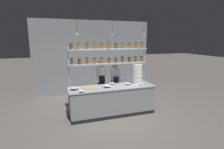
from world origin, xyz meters
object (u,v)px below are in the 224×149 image
object	(u,v)px
prep_bowl_center_back	(74,89)
serving_cup_front	(140,85)
container_stack	(137,74)
prep_bowl_center_front	(82,91)
prep_bowl_far_left	(112,84)
cutting_board	(90,88)
prep_bowl_near_right	(128,84)
chef_center	(115,81)
prep_bowl_near_left	(108,87)
chef_left	(101,80)
spice_shelf_unit	(109,57)

from	to	relation	value
prep_bowl_center_back	serving_cup_front	xyz separation A→B (m)	(2.03, -0.26, 0.01)
container_stack	prep_bowl_center_front	size ratio (longest dim) A/B	3.85
serving_cup_front	prep_bowl_far_left	bearing A→B (deg)	146.61
cutting_board	prep_bowl_near_right	xyz separation A→B (m)	(1.28, 0.10, 0.01)
chef_center	prep_bowl_near_left	world-z (taller)	chef_center
chef_left	prep_bowl_far_left	distance (m)	0.49
prep_bowl_near_left	prep_bowl_far_left	size ratio (longest dim) A/B	1.34
prep_bowl_near_left	prep_bowl_near_right	world-z (taller)	prep_bowl_near_left
chef_left	prep_bowl_near_left	distance (m)	0.72
spice_shelf_unit	prep_bowl_far_left	bearing A→B (deg)	-47.05
container_stack	prep_bowl_near_left	bearing A→B (deg)	-170.35
spice_shelf_unit	prep_bowl_near_left	size ratio (longest dim) A/B	11.05
container_stack	prep_bowl_center_back	distance (m)	2.13
cutting_board	prep_bowl_near_right	world-z (taller)	prep_bowl_near_right
spice_shelf_unit	cutting_board	distance (m)	1.19
cutting_board	prep_bowl_near_left	size ratio (longest dim) A/B	1.68
spice_shelf_unit	prep_bowl_center_back	bearing A→B (deg)	-164.16
spice_shelf_unit	serving_cup_front	size ratio (longest dim) A/B	27.63
cutting_board	prep_bowl_center_back	xyz separation A→B (m)	(-0.47, 0.03, 0.02)
spice_shelf_unit	container_stack	xyz separation A→B (m)	(0.93, -0.21, -0.58)
spice_shelf_unit	chef_left	world-z (taller)	spice_shelf_unit
prep_bowl_near_left	serving_cup_front	distance (m)	1.04
chef_center	spice_shelf_unit	bearing A→B (deg)	-135.14
prep_bowl_center_front	prep_bowl_far_left	size ratio (longest dim) A/B	0.94
spice_shelf_unit	prep_bowl_center_back	world-z (taller)	spice_shelf_unit
chef_center	prep_bowl_center_front	world-z (taller)	chef_center
prep_bowl_far_left	chef_left	bearing A→B (deg)	122.28
prep_bowl_center_back	prep_bowl_far_left	xyz separation A→B (m)	(1.26, 0.25, -0.01)
prep_bowl_near_right	prep_bowl_far_left	xyz separation A→B (m)	(-0.49, 0.19, -0.00)
cutting_board	prep_bowl_center_back	size ratio (longest dim) A/B	1.54
spice_shelf_unit	prep_bowl_near_right	bearing A→B (deg)	-25.85
prep_bowl_near_left	prep_bowl_far_left	bearing A→B (deg)	51.46
container_stack	prep_bowl_far_left	xyz separation A→B (m)	(-0.85, 0.13, -0.30)
chef_center	prep_bowl_near_right	bearing A→B (deg)	-78.86
prep_bowl_near_left	spice_shelf_unit	bearing A→B (deg)	66.26
container_stack	spice_shelf_unit	bearing A→B (deg)	167.48
prep_bowl_near_left	prep_bowl_center_front	bearing A→B (deg)	-164.19
chef_center	container_stack	world-z (taller)	chef_center
container_stack	cutting_board	xyz separation A→B (m)	(-1.64, -0.16, -0.31)
container_stack	serving_cup_front	xyz separation A→B (m)	(-0.08, -0.38, -0.27)
container_stack	prep_bowl_near_left	xyz separation A→B (m)	(-1.10, -0.19, -0.29)
prep_bowl_center_back	serving_cup_front	distance (m)	2.05
chef_center	container_stack	size ratio (longest dim) A/B	2.46
prep_bowl_center_back	prep_bowl_far_left	bearing A→B (deg)	11.41
chef_center	prep_bowl_far_left	world-z (taller)	chef_center
prep_bowl_near_right	prep_bowl_far_left	size ratio (longest dim) A/B	1.02
chef_center	prep_bowl_far_left	distance (m)	0.58
chef_center	prep_bowl_center_front	xyz separation A→B (m)	(-1.36, -1.06, 0.05)
chef_center	serving_cup_front	xyz separation A→B (m)	(0.50, -1.02, 0.08)
chef_left	prep_bowl_near_right	distance (m)	0.96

